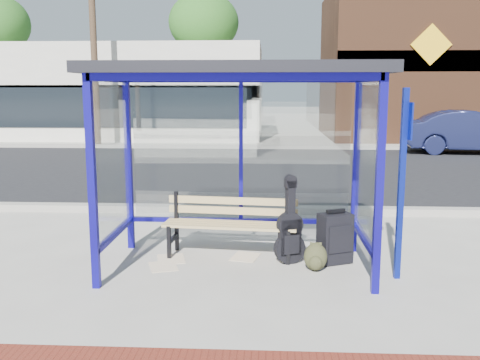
# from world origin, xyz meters

# --- Properties ---
(ground) EXTENTS (120.00, 120.00, 0.00)m
(ground) POSITION_xyz_m (0.00, 0.00, 0.00)
(ground) COLOR #B2ADA0
(ground) RESTS_ON ground
(curb_near) EXTENTS (60.00, 0.25, 0.12)m
(curb_near) POSITION_xyz_m (0.00, 2.90, 0.06)
(curb_near) COLOR gray
(curb_near) RESTS_ON ground
(street_asphalt) EXTENTS (60.00, 10.00, 0.00)m
(street_asphalt) POSITION_xyz_m (0.00, 8.00, 0.00)
(street_asphalt) COLOR black
(street_asphalt) RESTS_ON ground
(curb_far) EXTENTS (60.00, 0.25, 0.12)m
(curb_far) POSITION_xyz_m (0.00, 13.10, 0.06)
(curb_far) COLOR gray
(curb_far) RESTS_ON ground
(far_sidewalk) EXTENTS (60.00, 4.00, 0.01)m
(far_sidewalk) POSITION_xyz_m (0.00, 15.00, 0.00)
(far_sidewalk) COLOR #B2ADA0
(far_sidewalk) RESTS_ON ground
(bus_shelter) EXTENTS (3.30, 1.80, 2.42)m
(bus_shelter) POSITION_xyz_m (0.00, 0.07, 2.07)
(bus_shelter) COLOR #120D8F
(bus_shelter) RESTS_ON ground
(storefront_white) EXTENTS (18.00, 6.04, 4.00)m
(storefront_white) POSITION_xyz_m (-9.00, 17.99, 2.00)
(storefront_white) COLOR silver
(storefront_white) RESTS_ON ground
(storefront_brown) EXTENTS (10.00, 7.08, 6.40)m
(storefront_brown) POSITION_xyz_m (8.00, 18.49, 3.20)
(storefront_brown) COLOR #59331E
(storefront_brown) RESTS_ON ground
(tree_mid) EXTENTS (3.60, 3.60, 7.03)m
(tree_mid) POSITION_xyz_m (-3.00, 22.00, 5.45)
(tree_mid) COLOR #4C3826
(tree_mid) RESTS_ON ground
(utility_pole_west) EXTENTS (1.60, 0.24, 8.00)m
(utility_pole_west) POSITION_xyz_m (-6.00, 13.40, 4.11)
(utility_pole_west) COLOR #4C3826
(utility_pole_west) RESTS_ON ground
(bench) EXTENTS (1.74, 0.58, 0.80)m
(bench) POSITION_xyz_m (-0.12, 0.46, 0.46)
(bench) COLOR black
(bench) RESTS_ON ground
(guitar_bag) EXTENTS (0.40, 0.24, 1.05)m
(guitar_bag) POSITION_xyz_m (0.63, 0.19, 0.38)
(guitar_bag) COLOR black
(guitar_bag) RESTS_ON ground
(suitcase) EXTENTS (0.46, 0.39, 0.68)m
(suitcase) POSITION_xyz_m (1.19, 0.23, 0.32)
(suitcase) COLOR black
(suitcase) RESTS_ON ground
(backpack) EXTENTS (0.29, 0.27, 0.33)m
(backpack) POSITION_xyz_m (0.93, -0.06, 0.16)
(backpack) COLOR #2F301B
(backpack) RESTS_ON ground
(sign_post) EXTENTS (0.09, 0.27, 2.15)m
(sign_post) POSITION_xyz_m (1.85, -0.28, 1.21)
(sign_post) COLOR navy
(sign_post) RESTS_ON ground
(newspaper_a) EXTENTS (0.43, 0.49, 0.01)m
(newspaper_a) POSITION_xyz_m (-0.87, 0.26, 0.00)
(newspaper_a) COLOR white
(newspaper_a) RESTS_ON ground
(newspaper_b) EXTENTS (0.43, 0.49, 0.01)m
(newspaper_b) POSITION_xyz_m (-0.91, -0.03, 0.00)
(newspaper_b) COLOR white
(newspaper_b) RESTS_ON ground
(newspaper_c) EXTENTS (0.41, 0.47, 0.01)m
(newspaper_c) POSITION_xyz_m (0.07, 0.40, 0.00)
(newspaper_c) COLOR white
(newspaper_c) RESTS_ON ground
(parked_car) EXTENTS (4.49, 1.91, 1.44)m
(parked_car) POSITION_xyz_m (7.16, 12.03, 0.72)
(parked_car) COLOR #161B3F
(parked_car) RESTS_ON ground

